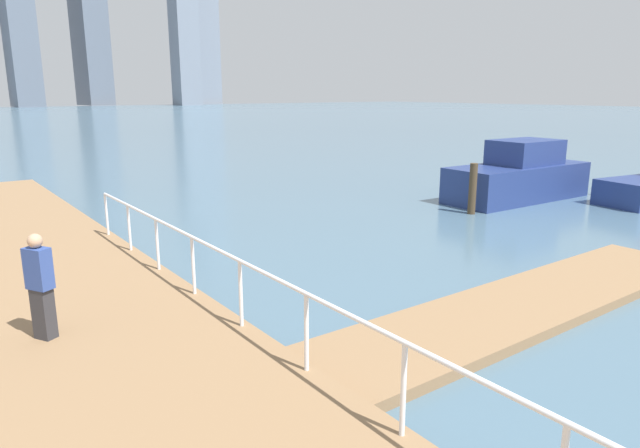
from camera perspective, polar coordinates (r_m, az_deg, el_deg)
The scene contains 9 objects.
ground_plane at distance 17.28m, azimuth -11.65°, elevation -0.04°, with size 300.00×300.00×0.00m, color slate.
floating_dock at distance 11.02m, azimuth 19.86°, elevation -7.85°, with size 10.52×2.00×0.18m, color #93704C.
boardwalk_railing at distance 5.43m, azimuth 15.39°, elevation -16.78°, with size 0.06×22.79×1.08m.
dock_piling_0 at distance 18.91m, azimuth 15.29°, elevation 3.48°, with size 0.25×0.25×1.67m, color #473826.
moored_boat_1 at distance 22.03m, azimuth 19.60°, elevation 4.60°, with size 5.98×2.32×2.19m.
pedestrian_0 at distance 9.03m, azimuth -26.61°, elevation -5.62°, with size 0.37×0.42×1.58m.
skyline_tower_3 at distance 168.72m, azimuth -28.62°, elevation 19.45°, with size 6.42×12.90×52.53m, color slate.
skyline_tower_5 at distance 171.19m, azimuth -13.69°, elevation 18.29°, with size 6.14×8.34×39.30m, color gray.
skyline_tower_6 at distance 192.58m, azimuth -12.26°, elevation 20.75°, with size 7.90×12.50×59.15m, color gray.
Camera 1 is at (-6.93, 4.66, 3.93)m, focal length 31.40 mm.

